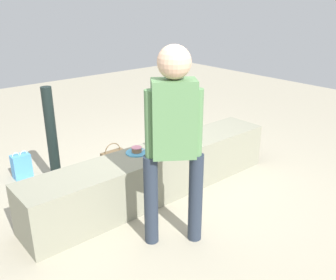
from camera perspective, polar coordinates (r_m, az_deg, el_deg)
The scene contains 10 objects.
ground_plane at distance 4.00m, azimuth -1.60°, elevation -8.20°, with size 12.00×12.00×0.00m, color #A19983.
concrete_ledge at distance 3.88m, azimuth -1.64°, elevation -4.98°, with size 2.86×0.49×0.50m, color gray.
child_seated at distance 3.76m, azimuth -0.52°, elevation 1.86°, with size 0.28×0.33×0.48m.
adult_standing at distance 2.85m, azimuth 0.90°, elevation 1.32°, with size 0.42×0.36×1.65m.
cake_plate at distance 3.71m, azimuth -4.85°, elevation -1.71°, with size 0.22×0.22×0.07m.
gift_bag at distance 4.59m, azimuth -21.65°, elevation -3.74°, with size 0.20×0.13×0.32m.
railing_post at distance 4.14m, azimuth -17.24°, elevation -1.62°, with size 0.36×0.36×1.12m.
water_bottle_near_gift at distance 4.13m, azimuth -12.15°, elevation -6.13°, with size 0.07×0.07×0.21m.
handbag_black_leather at distance 4.19m, azimuth -7.51°, elevation -5.36°, with size 0.29×0.11×0.29m.
handbag_brown_canvas at distance 4.60m, azimuth -8.47°, elevation -2.78°, with size 0.30×0.10×0.31m.
Camera 1 is at (-2.17, -2.72, 1.97)m, focal length 39.54 mm.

